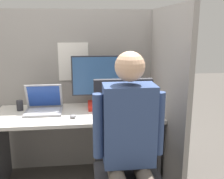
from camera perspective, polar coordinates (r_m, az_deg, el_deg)
cubicle_panel_back at (r=2.75m, az=-7.52°, el=-0.45°), size 2.02×0.05×1.66m
cubicle_panel_right at (r=2.47m, az=10.82°, el=-2.23°), size 0.04×1.25×1.66m
desk at (r=2.52m, az=-7.43°, el=-8.67°), size 1.52×0.62×0.71m
paper_box at (r=2.58m, az=-1.76°, el=-3.44°), size 0.31×0.22×0.05m
monitor at (r=2.51m, az=-1.81°, el=2.66°), size 0.61×0.18×0.46m
laptop at (r=2.52m, az=-14.62°, el=-3.66°), size 0.34×0.26×0.26m
mouse at (r=2.32m, az=-8.51°, el=-5.81°), size 0.06×0.04×0.03m
stapler at (r=2.56m, az=7.99°, el=-3.67°), size 0.05×0.16×0.05m
carrot_toy at (r=2.32m, az=-1.25°, el=-5.50°), size 0.04×0.14×0.04m
office_chair at (r=1.98m, az=2.97°, el=-14.54°), size 0.52×0.56×1.12m
person at (r=1.73m, az=3.98°, el=-10.77°), size 0.48×0.42×1.35m
coffee_mug at (r=2.64m, az=5.90°, el=-2.49°), size 0.07×0.07×0.10m
pen_cup at (r=2.64m, az=-19.43°, el=-3.29°), size 0.06×0.06×0.10m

